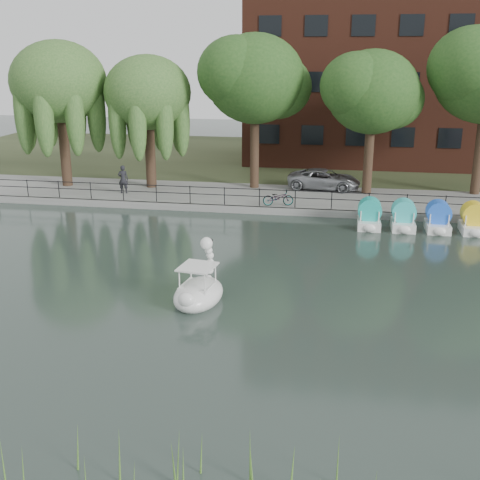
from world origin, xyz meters
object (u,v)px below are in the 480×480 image
(swan_boat, at_px, (199,289))
(bicycle, at_px, (278,197))
(pedestrian, at_px, (123,177))
(minivan, at_px, (324,178))

(swan_boat, bearing_deg, bicycle, 92.25)
(bicycle, relative_size, swan_boat, 0.61)
(pedestrian, distance_m, swan_boat, 16.69)
(bicycle, bearing_deg, minivan, -39.32)
(bicycle, bearing_deg, swan_boat, 161.38)
(minivan, height_order, pedestrian, pedestrian)
(bicycle, bearing_deg, pedestrian, 69.09)
(minivan, distance_m, bicycle, 5.25)
(minivan, distance_m, swan_boat, 18.15)
(minivan, relative_size, pedestrian, 2.61)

